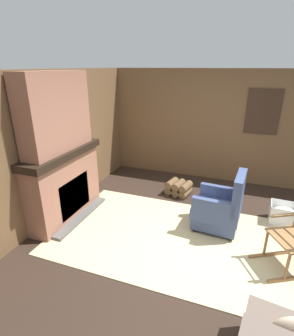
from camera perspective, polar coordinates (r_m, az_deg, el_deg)
The scene contains 11 objects.
ground_plane at distance 4.08m, azimuth 11.99°, elevation -15.98°, with size 14.00×14.00×0.00m, color #2D2119.
wood_panel_wall_left at distance 4.51m, azimuth -20.56°, elevation 4.00°, with size 0.06×5.64×2.40m.
wood_panel_wall_back at distance 5.94m, azimuth 16.91°, elevation 8.47°, with size 5.64×0.09×2.40m.
fireplace_hearth at distance 4.58m, azimuth -17.36°, elevation -3.46°, with size 0.59×1.61×1.20m.
chimney_breast at distance 4.25m, azimuth -19.28°, elevation 11.35°, with size 0.33×1.33×1.18m.
area_rug at distance 4.14m, azimuth 5.74°, elevation -14.78°, with size 3.57×2.14×0.01m.
armchair at distance 4.29m, azimuth 15.58°, elevation -8.63°, with size 0.75×0.68×0.98m.
firewood_stack at distance 5.33m, azimuth 6.89°, elevation -4.33°, with size 0.53×0.45×0.29m.
laundry_basket at distance 4.93m, azimuth 27.65°, elevation -8.83°, with size 0.45×0.38×0.33m.
oil_lamp_vase at distance 4.20m, azimuth -20.83°, elevation 4.04°, with size 0.09×0.09×0.26m.
storage_case at distance 4.61m, azimuth -16.52°, elevation 5.59°, with size 0.14×0.27×0.12m.
Camera 1 is at (0.32, -3.25, 2.44)m, focal length 28.00 mm.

